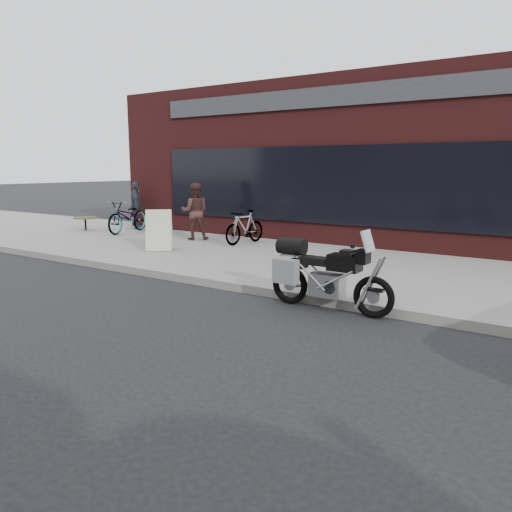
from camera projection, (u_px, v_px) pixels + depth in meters
name	position (u px, v px, depth m)	size (l,w,h in m)	color
ground	(74.00, 387.00, 4.94)	(120.00, 120.00, 0.00)	black
near_sidewalk	(354.00, 266.00, 10.66)	(44.00, 6.00, 0.15)	gray
storefront	(382.00, 164.00, 17.08)	(14.00, 10.07, 4.50)	#4C1918
motorcycle	(321.00, 274.00, 7.57)	(2.02, 0.65, 1.28)	black
bicycle_front	(128.00, 216.00, 15.45)	(0.66, 1.91, 1.00)	gray
bicycle_rear	(245.00, 227.00, 13.18)	(0.42, 1.48, 0.89)	gray
sandwich_sign	(159.00, 230.00, 12.19)	(0.84, 0.83, 0.99)	beige
cafe_table	(85.00, 218.00, 16.03)	(0.74, 0.74, 0.42)	black
cafe_patron_left	(195.00, 211.00, 13.86)	(0.77, 0.60, 1.58)	#412623
cafe_patron_right	(136.00, 205.00, 16.38)	(0.91, 0.38, 1.55)	#363845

